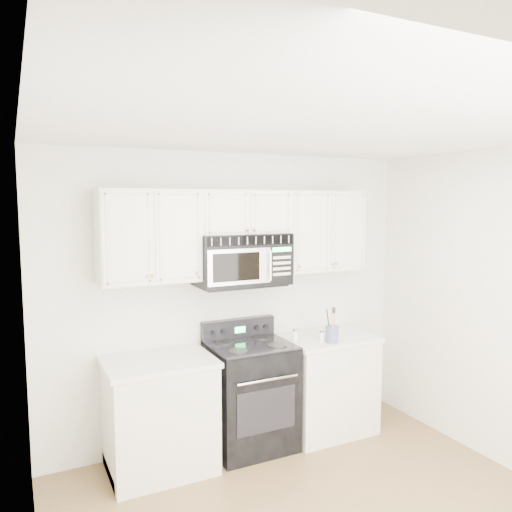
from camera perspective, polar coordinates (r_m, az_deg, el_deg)
room at (r=3.10m, az=10.83°, el=-10.15°), size 3.51×3.51×2.61m
base_cabinet_left at (r=4.31m, az=-10.95°, el=-17.77°), size 0.86×0.65×0.92m
base_cabinet_right at (r=4.93m, az=7.91°, el=-14.54°), size 0.86×0.65×0.92m
range at (r=4.56m, az=-0.66°, el=-15.47°), size 0.70×0.64×1.11m
upper_cabinets at (r=4.35m, az=-1.66°, el=3.11°), size 2.44×0.37×0.75m
microwave at (r=4.33m, az=-1.64°, el=-0.36°), size 0.81×0.45×0.45m
utensil_crock at (r=4.55m, az=8.67°, el=-8.76°), size 0.12×0.12×0.31m
shaker_salt at (r=4.56m, az=4.49°, el=-8.96°), size 0.05×0.05×0.11m
shaker_pepper at (r=4.56m, az=7.51°, el=-9.04°), size 0.04×0.04×0.11m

